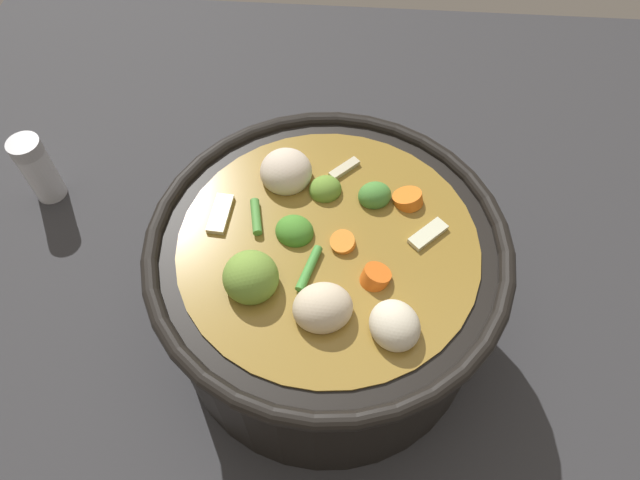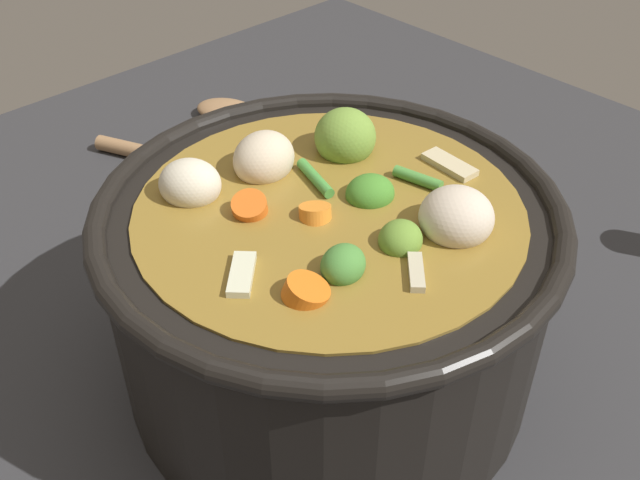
{
  "view_description": "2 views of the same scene",
  "coord_description": "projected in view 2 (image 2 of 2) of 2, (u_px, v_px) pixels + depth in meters",
  "views": [
    {
      "loc": [
        -0.01,
        0.27,
        0.54
      ],
      "look_at": [
        0.01,
        -0.02,
        0.13
      ],
      "focal_mm": 32.41,
      "sensor_mm": 36.0,
      "label": 1
    },
    {
      "loc": [
        -0.27,
        -0.27,
        0.42
      ],
      "look_at": [
        -0.01,
        0.0,
        0.12
      ],
      "focal_mm": 41.4,
      "sensor_mm": 36.0,
      "label": 2
    }
  ],
  "objects": [
    {
      "name": "ground_plane",
      "position": [
        328.0,
        366.0,
        0.56
      ],
      "size": [
        1.1,
        1.1,
        0.0
      ],
      "primitive_type": "plane",
      "color": "#2D2D30"
    },
    {
      "name": "cooking_pot",
      "position": [
        328.0,
        287.0,
        0.51
      ],
      "size": [
        0.31,
        0.31,
        0.18
      ],
      "color": "black",
      "rests_on": "ground_plane"
    },
    {
      "name": "wooden_spoon",
      "position": [
        206.0,
        131.0,
        0.82
      ],
      "size": [
        0.19,
        0.18,
        0.02
      ],
      "color": "#98704A",
      "rests_on": "ground_plane"
    }
  ]
}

